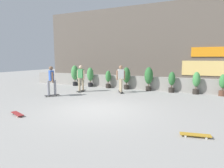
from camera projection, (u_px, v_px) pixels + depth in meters
ground_plane at (97, 110)px, 7.93m from camera, size 48.00×48.00×0.00m
planter_wall at (139, 83)px, 13.28m from camera, size 18.00×0.40×0.90m
building_backdrop at (153, 45)px, 16.52m from camera, size 20.00×2.08×6.50m
potted_plant_0 at (75, 74)px, 14.88m from camera, size 0.56×0.56×1.59m
potted_plant_1 at (90, 76)px, 14.32m from camera, size 0.49×0.49×1.45m
potted_plant_2 at (108, 79)px, 13.73m from camera, size 0.39×0.39×1.25m
potted_plant_3 at (126, 77)px, 13.13m from camera, size 0.52×0.52×1.52m
potted_plant_4 at (149, 77)px, 12.49m from camera, size 0.55×0.55×1.57m
potted_plant_5 at (172, 81)px, 11.91m from camera, size 0.41×0.41×1.30m
potted_plant_6 at (196, 82)px, 11.33m from camera, size 0.43×0.43×1.33m
potted_plant_7 at (223, 84)px, 10.78m from camera, size 0.39×0.39×1.24m
skater_by_wall_left at (121, 78)px, 11.75m from camera, size 0.60×0.78×1.70m
skater_foreground at (81, 77)px, 12.11m from camera, size 0.56×0.81×1.70m
skater_mid_plaza at (51, 80)px, 10.63m from camera, size 0.60×0.78×1.70m
skateboard_near_camera at (17, 114)px, 7.15m from camera, size 0.82×0.46×0.08m
skateboard_aside at (195, 135)px, 5.17m from camera, size 0.82×0.34×0.08m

